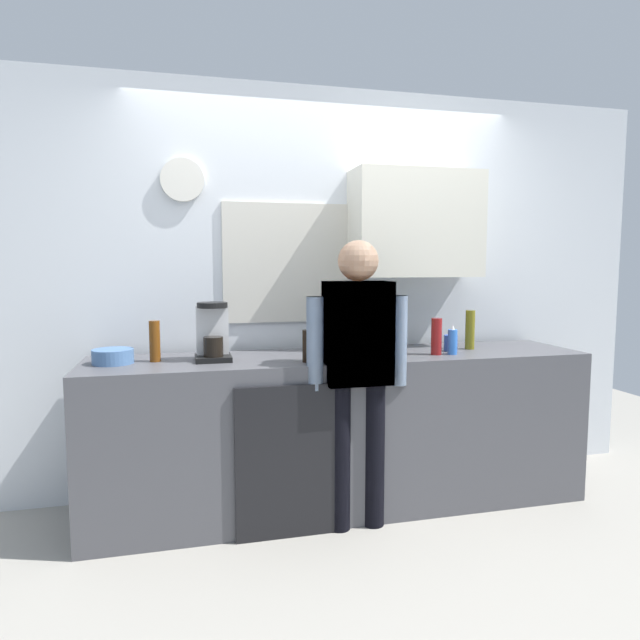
{
  "coord_description": "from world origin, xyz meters",
  "views": [
    {
      "loc": [
        -0.91,
        -2.83,
        1.47
      ],
      "look_at": [
        -0.15,
        0.25,
        1.15
      ],
      "focal_mm": 30.93,
      "sensor_mm": 36.0,
      "label": 1
    }
  ],
  "objects_px": {
    "bottle_amber_beer": "(155,341)",
    "mixing_bowl": "(113,356)",
    "bottle_green_wine": "(367,325)",
    "person_guest": "(358,360)",
    "bottle_olive_oil": "(470,330)",
    "cup_blue_mug": "(451,343)",
    "potted_plant": "(387,333)",
    "dish_soap": "(452,341)",
    "bottle_dark_sauce": "(307,346)",
    "coffee_maker": "(213,334)",
    "bottle_red_vinegar": "(436,336)",
    "person_at_sink": "(358,360)"
  },
  "relations": [
    {
      "from": "bottle_red_vinegar",
      "to": "cup_blue_mug",
      "type": "distance_m",
      "value": 0.19
    },
    {
      "from": "bottle_red_vinegar",
      "to": "bottle_green_wine",
      "type": "relative_size",
      "value": 0.73
    },
    {
      "from": "coffee_maker",
      "to": "potted_plant",
      "type": "height_order",
      "value": "coffee_maker"
    },
    {
      "from": "dish_soap",
      "to": "cup_blue_mug",
      "type": "bearing_deg",
      "value": 67.26
    },
    {
      "from": "bottle_dark_sauce",
      "to": "bottle_green_wine",
      "type": "height_order",
      "value": "bottle_green_wine"
    },
    {
      "from": "mixing_bowl",
      "to": "potted_plant",
      "type": "distance_m",
      "value": 1.57
    },
    {
      "from": "bottle_olive_oil",
      "to": "person_guest",
      "type": "height_order",
      "value": "person_guest"
    },
    {
      "from": "bottle_green_wine",
      "to": "bottle_red_vinegar",
      "type": "bearing_deg",
      "value": -45.29
    },
    {
      "from": "bottle_green_wine",
      "to": "potted_plant",
      "type": "height_order",
      "value": "bottle_green_wine"
    },
    {
      "from": "coffee_maker",
      "to": "bottle_amber_beer",
      "type": "bearing_deg",
      "value": 175.86
    },
    {
      "from": "coffee_maker",
      "to": "dish_soap",
      "type": "height_order",
      "value": "coffee_maker"
    },
    {
      "from": "dish_soap",
      "to": "person_at_sink",
      "type": "distance_m",
      "value": 0.68
    },
    {
      "from": "bottle_green_wine",
      "to": "person_guest",
      "type": "height_order",
      "value": "person_guest"
    },
    {
      "from": "cup_blue_mug",
      "to": "coffee_maker",
      "type": "bearing_deg",
      "value": 178.77
    },
    {
      "from": "cup_blue_mug",
      "to": "potted_plant",
      "type": "bearing_deg",
      "value": -176.14
    },
    {
      "from": "bottle_olive_oil",
      "to": "bottle_green_wine",
      "type": "bearing_deg",
      "value": 164.02
    },
    {
      "from": "cup_blue_mug",
      "to": "person_at_sink",
      "type": "bearing_deg",
      "value": -157.98
    },
    {
      "from": "bottle_amber_beer",
      "to": "dish_soap",
      "type": "xyz_separation_m",
      "value": [
        1.73,
        -0.17,
        -0.04
      ]
    },
    {
      "from": "bottle_red_vinegar",
      "to": "bottle_green_wine",
      "type": "distance_m",
      "value": 0.47
    },
    {
      "from": "bottle_amber_beer",
      "to": "bottle_red_vinegar",
      "type": "xyz_separation_m",
      "value": [
        1.63,
        -0.16,
        -0.0
      ]
    },
    {
      "from": "bottle_red_vinegar",
      "to": "dish_soap",
      "type": "distance_m",
      "value": 0.1
    },
    {
      "from": "bottle_dark_sauce",
      "to": "person_guest",
      "type": "distance_m",
      "value": 0.29
    },
    {
      "from": "bottle_dark_sauce",
      "to": "person_guest",
      "type": "bearing_deg",
      "value": -25.19
    },
    {
      "from": "bottle_red_vinegar",
      "to": "bottle_green_wine",
      "type": "bearing_deg",
      "value": 134.71
    },
    {
      "from": "bottle_red_vinegar",
      "to": "potted_plant",
      "type": "height_order",
      "value": "potted_plant"
    },
    {
      "from": "potted_plant",
      "to": "mixing_bowl",
      "type": "bearing_deg",
      "value": 177.37
    },
    {
      "from": "cup_blue_mug",
      "to": "dish_soap",
      "type": "height_order",
      "value": "dish_soap"
    },
    {
      "from": "coffee_maker",
      "to": "bottle_red_vinegar",
      "type": "xyz_separation_m",
      "value": [
        1.32,
        -0.13,
        -0.04
      ]
    },
    {
      "from": "mixing_bowl",
      "to": "potted_plant",
      "type": "xyz_separation_m",
      "value": [
        1.57,
        -0.07,
        0.09
      ]
    },
    {
      "from": "dish_soap",
      "to": "person_at_sink",
      "type": "bearing_deg",
      "value": -165.68
    },
    {
      "from": "bottle_amber_beer",
      "to": "bottle_green_wine",
      "type": "distance_m",
      "value": 1.32
    },
    {
      "from": "mixing_bowl",
      "to": "bottle_red_vinegar",
      "type": "bearing_deg",
      "value": -4.5
    },
    {
      "from": "mixing_bowl",
      "to": "cup_blue_mug",
      "type": "bearing_deg",
      "value": -1.22
    },
    {
      "from": "bottle_dark_sauce",
      "to": "mixing_bowl",
      "type": "height_order",
      "value": "bottle_dark_sauce"
    },
    {
      "from": "bottle_amber_beer",
      "to": "bottle_green_wine",
      "type": "height_order",
      "value": "bottle_green_wine"
    },
    {
      "from": "bottle_dark_sauce",
      "to": "bottle_green_wine",
      "type": "bearing_deg",
      "value": 39.07
    },
    {
      "from": "bottle_amber_beer",
      "to": "mixing_bowl",
      "type": "xyz_separation_m",
      "value": [
        -0.22,
        -0.01,
        -0.07
      ]
    },
    {
      "from": "bottle_green_wine",
      "to": "person_guest",
      "type": "bearing_deg",
      "value": -113.98
    },
    {
      "from": "cup_blue_mug",
      "to": "mixing_bowl",
      "type": "bearing_deg",
      "value": 178.78
    },
    {
      "from": "cup_blue_mug",
      "to": "person_guest",
      "type": "distance_m",
      "value": 0.76
    },
    {
      "from": "potted_plant",
      "to": "person_guest",
      "type": "distance_m",
      "value": 0.39
    },
    {
      "from": "dish_soap",
      "to": "mixing_bowl",
      "type": "bearing_deg",
      "value": 175.31
    },
    {
      "from": "coffee_maker",
      "to": "dish_soap",
      "type": "xyz_separation_m",
      "value": [
        1.41,
        -0.15,
        -0.07
      ]
    },
    {
      "from": "mixing_bowl",
      "to": "person_guest",
      "type": "bearing_deg",
      "value": -14.11
    },
    {
      "from": "person_guest",
      "to": "bottle_amber_beer",
      "type": "bearing_deg",
      "value": 3.39
    },
    {
      "from": "bottle_amber_beer",
      "to": "person_guest",
      "type": "height_order",
      "value": "person_guest"
    },
    {
      "from": "bottle_red_vinegar",
      "to": "person_guest",
      "type": "relative_size",
      "value": 0.14
    },
    {
      "from": "bottle_red_vinegar",
      "to": "potted_plant",
      "type": "bearing_deg",
      "value": 165.46
    },
    {
      "from": "potted_plant",
      "to": "person_at_sink",
      "type": "relative_size",
      "value": 0.14
    },
    {
      "from": "coffee_maker",
      "to": "bottle_green_wine",
      "type": "distance_m",
      "value": 1.01
    }
  ]
}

